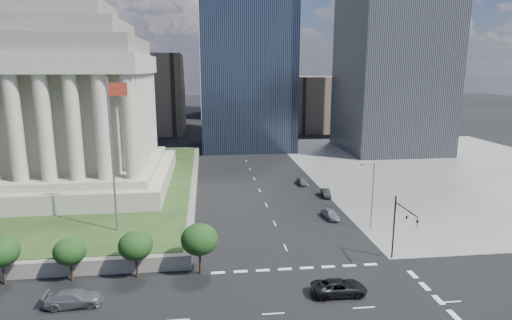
{
  "coord_description": "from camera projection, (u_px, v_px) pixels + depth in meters",
  "views": [
    {
      "loc": [
        -9.95,
        -31.37,
        22.92
      ],
      "look_at": [
        -4.23,
        17.19,
        12.44
      ],
      "focal_mm": 30.0,
      "sensor_mm": 36.0,
      "label": 1
    }
  ],
  "objects": [
    {
      "name": "plaza_terrace",
      "position": [
        18.0,
        189.0,
        79.61
      ],
      "size": [
        66.0,
        70.0,
        1.8
      ],
      "primitive_type": "cube",
      "color": "#6B655B",
      "rests_on": "ground"
    },
    {
      "name": "building_filler_nw",
      "position": [
        150.0,
        93.0,
        156.27
      ],
      "size": [
        24.0,
        30.0,
        28.0
      ],
      "primitive_type": "cube",
      "color": "brown",
      "rests_on": "ground"
    },
    {
      "name": "midrise_glass",
      "position": [
        246.0,
        43.0,
        122.59
      ],
      "size": [
        26.0,
        26.0,
        60.0
      ],
      "primitive_type": "cube",
      "color": "black",
      "rests_on": "ground"
    },
    {
      "name": "parked_sedan_mid",
      "position": [
        326.0,
        193.0,
        77.99
      ],
      "size": [
        1.85,
        4.21,
        1.34
      ],
      "primitive_type": "imported",
      "rotation": [
        0.0,
        0.0,
        -0.11
      ],
      "color": "black",
      "rests_on": "ground"
    },
    {
      "name": "parked_sedan_near",
      "position": [
        330.0,
        214.0,
        66.56
      ],
      "size": [
        4.53,
        2.25,
        1.48
      ],
      "primitive_type": "imported",
      "rotation": [
        0.0,
        0.0,
        0.12
      ],
      "color": "gray",
      "rests_on": "ground"
    },
    {
      "name": "sidewalk_ne",
      "position": [
        448.0,
        169.0,
        99.93
      ],
      "size": [
        68.0,
        90.0,
        0.03
      ],
      "primitive_type": "cube",
      "color": "slate",
      "rests_on": "ground"
    },
    {
      "name": "suv_grey",
      "position": [
        74.0,
        298.0,
        42.02
      ],
      "size": [
        5.64,
        2.53,
        1.61
      ],
      "primitive_type": "imported",
      "rotation": [
        0.0,
        0.0,
        1.62
      ],
      "color": "#525459",
      "rests_on": "ground"
    },
    {
      "name": "parked_sedan_far",
      "position": [
        302.0,
        181.0,
        85.9
      ],
      "size": [
        4.09,
        1.8,
        1.37
      ],
      "primitive_type": "imported",
      "rotation": [
        0.0,
        0.0,
        0.04
      ],
      "color": "slate",
      "rests_on": "ground"
    },
    {
      "name": "pickup_truck",
      "position": [
        339.0,
        287.0,
        44.1
      ],
      "size": [
        2.69,
        5.74,
        1.59
      ],
      "primitive_type": "imported",
      "rotation": [
        0.0,
        0.0,
        1.56
      ],
      "color": "black",
      "rests_on": "ground"
    },
    {
      "name": "war_memorial",
      "position": [
        66.0,
        77.0,
        74.63
      ],
      "size": [
        34.0,
        34.0,
        39.0
      ],
      "primitive_type": null,
      "color": "#AAA58E",
      "rests_on": "plaza_lawn"
    },
    {
      "name": "street_lamp_north",
      "position": [
        372.0,
        192.0,
        61.02
      ],
      "size": [
        2.13,
        0.22,
        10.0
      ],
      "color": "slate",
      "rests_on": "ground"
    },
    {
      "name": "traffic_signal_ne",
      "position": [
        401.0,
        223.0,
        50.03
      ],
      "size": [
        0.3,
        5.74,
        8.0
      ],
      "color": "black",
      "rests_on": "ground"
    },
    {
      "name": "building_filler_ne",
      "position": [
        315.0,
        103.0,
        164.2
      ],
      "size": [
        20.0,
        30.0,
        20.0
      ],
      "primitive_type": "cube",
      "color": "brown",
      "rests_on": "ground"
    },
    {
      "name": "plaza_lawn",
      "position": [
        18.0,
        184.0,
        79.42
      ],
      "size": [
        64.0,
        68.0,
        0.1
      ],
      "primitive_type": "cube",
      "color": "#223716",
      "rests_on": "plaza_terrace"
    },
    {
      "name": "flagpole",
      "position": [
        113.0,
        147.0,
        54.46
      ],
      "size": [
        2.52,
        0.24,
        20.0
      ],
      "color": "slate",
      "rests_on": "plaza_lawn"
    },
    {
      "name": "ground",
      "position": [
        238.0,
        143.0,
        133.51
      ],
      "size": [
        500.0,
        500.0,
        0.0
      ],
      "primitive_type": "plane",
      "color": "black",
      "rests_on": "ground"
    }
  ]
}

